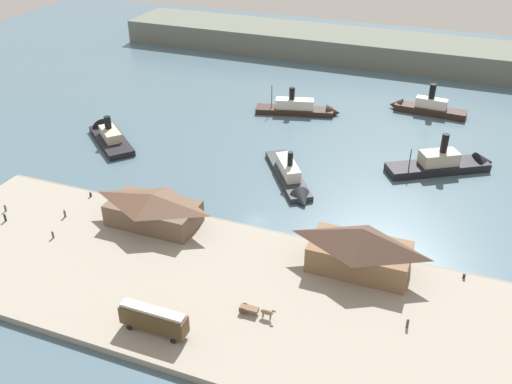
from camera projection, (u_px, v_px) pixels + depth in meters
ground_plane at (256, 221)px, 110.93m from camera, size 320.00×320.00×0.00m
quay_promenade at (207, 287)px, 92.99m from camera, size 110.00×36.00×1.20m
seawall_edge at (249, 228)px, 107.79m from camera, size 110.00×0.80×1.00m
ferry_shed_central_terminal at (153, 209)px, 106.42m from camera, size 17.26×9.17×6.40m
ferry_shed_customs_shed at (360, 248)px, 94.16m from camera, size 16.93×9.18×8.11m
street_tram at (154, 318)px, 82.19m from camera, size 10.43×2.51×4.30m
horse_cart at (256, 310)px, 85.98m from camera, size 5.79×1.30×1.87m
pedestrian_standing_center at (5, 217)px, 108.30m from camera, size 0.43×0.43×1.73m
pedestrian_walking_west at (5, 208)px, 111.36m from camera, size 0.38×0.38×1.54m
pedestrian_by_tram at (53, 235)px, 103.55m from camera, size 0.38×0.38×1.53m
pedestrian_walking_east at (65, 214)px, 109.55m from camera, size 0.41×0.41×1.66m
pedestrian_near_cart at (408, 323)px, 83.82m from camera, size 0.42×0.42×1.68m
mooring_post_west at (91, 195)px, 116.26m from camera, size 0.44×0.44×0.90m
mooring_post_center_west at (464, 276)px, 93.75m from camera, size 0.44×0.44×0.90m
ferry_mid_harbor at (423, 107)px, 156.82m from camera, size 21.15×5.77×9.66m
ferry_outer_harbor at (449, 164)px, 128.08m from camera, size 24.42×18.01×10.78m
ferry_moored_west at (303, 109)px, 156.27m from camera, size 23.64×10.03×9.38m
ferry_approaching_east at (108, 135)px, 142.36m from camera, size 19.75×18.14×8.82m
ferry_approaching_west at (291, 179)px, 122.78m from camera, size 17.39×22.89×8.55m
far_headland at (370, 48)px, 197.03m from camera, size 180.00×24.00×8.00m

